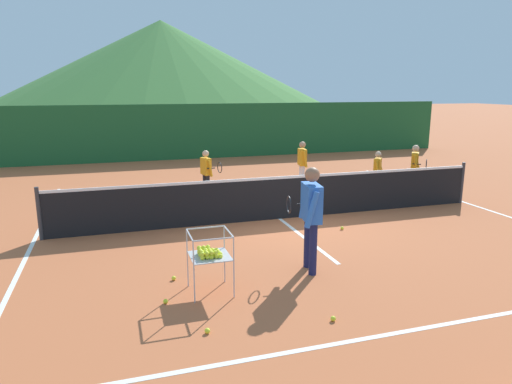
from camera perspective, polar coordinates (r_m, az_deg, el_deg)
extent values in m
plane|color=#BC6038|center=(10.45, 2.94, -3.31)|extent=(120.00, 120.00, 0.00)
cube|color=white|center=(6.27, 19.84, -15.56)|extent=(10.14, 0.08, 0.01)
cube|color=white|center=(14.71, -3.24, 1.46)|extent=(10.14, 0.08, 0.01)
cube|color=white|center=(9.97, -25.71, -5.39)|extent=(0.08, 9.67, 0.01)
cube|color=white|center=(13.05, 24.33, -1.16)|extent=(0.08, 9.67, 0.01)
cube|color=white|center=(10.44, 2.94, -3.30)|extent=(0.08, 5.77, 0.01)
cylinder|color=#333338|center=(9.81, -25.22, -2.45)|extent=(0.08, 0.08, 1.05)
cylinder|color=#333338|center=(12.85, 24.09, 1.05)|extent=(0.08, 0.08, 1.05)
cube|color=black|center=(10.33, 2.97, -0.86)|extent=(9.79, 0.02, 0.92)
cube|color=white|center=(10.22, 3.00, 1.78)|extent=(9.79, 0.03, 0.06)
cylinder|color=#191E4C|center=(7.34, 7.05, -7.03)|extent=(0.13, 0.13, 0.84)
cylinder|color=#191E4C|center=(7.64, 6.41, -6.23)|extent=(0.13, 0.13, 0.84)
cube|color=blue|center=(7.28, 6.87, -1.31)|extent=(0.31, 0.53, 0.59)
sphere|color=#996B4C|center=(7.19, 6.97, 2.14)|extent=(0.23, 0.23, 0.23)
cylinder|color=blue|center=(7.01, 6.92, -2.19)|extent=(0.24, 0.12, 0.58)
cylinder|color=blue|center=(7.55, 5.98, -1.10)|extent=(0.19, 0.12, 0.58)
torus|color=#262628|center=(7.51, 4.07, -1.56)|extent=(0.07, 0.29, 0.29)
cylinder|color=black|center=(7.56, 5.88, -1.49)|extent=(0.22, 0.06, 0.03)
cylinder|color=black|center=(12.51, -6.36, 0.83)|extent=(0.09, 0.09, 0.63)
cylinder|color=black|center=(12.29, -5.93, 0.62)|extent=(0.09, 0.09, 0.63)
cube|color=orange|center=(12.30, -6.21, 3.18)|extent=(0.24, 0.40, 0.44)
sphere|color=#DBAD84|center=(12.24, -6.25, 4.74)|extent=(0.18, 0.18, 0.18)
cylinder|color=orange|center=(12.52, -6.36, 3.23)|extent=(0.18, 0.10, 0.43)
cylinder|color=orange|center=(12.12, -5.67, 2.90)|extent=(0.14, 0.09, 0.44)
torus|color=#262628|center=(12.22, -4.51, 3.03)|extent=(0.08, 0.29, 0.29)
cylinder|color=black|center=(12.12, -5.57, 2.94)|extent=(0.22, 0.07, 0.03)
cylinder|color=silver|center=(13.73, 5.54, 2.02)|extent=(0.10, 0.10, 0.68)
cylinder|color=silver|center=(13.48, 5.80, 1.81)|extent=(0.10, 0.10, 0.68)
cube|color=orange|center=(13.51, 5.73, 4.32)|extent=(0.25, 0.43, 0.48)
sphere|color=tan|center=(13.46, 5.76, 5.83)|extent=(0.19, 0.19, 0.19)
cylinder|color=orange|center=(13.75, 5.73, 4.35)|extent=(0.19, 0.10, 0.46)
cylinder|color=orange|center=(13.30, 6.10, 4.03)|extent=(0.15, 0.09, 0.47)
cylinder|color=silver|center=(13.13, 14.73, 0.99)|extent=(0.09, 0.09, 0.60)
cylinder|color=silver|center=(12.91, 14.58, 0.80)|extent=(0.09, 0.09, 0.60)
cube|color=orange|center=(12.93, 14.78, 3.11)|extent=(0.36, 0.38, 0.42)
sphere|color=#DBAD84|center=(12.88, 14.86, 4.51)|extent=(0.17, 0.17, 0.17)
cylinder|color=orange|center=(13.13, 15.12, 3.12)|extent=(0.17, 0.15, 0.41)
cylinder|color=orange|center=(12.73, 14.78, 2.82)|extent=(0.14, 0.13, 0.41)
cylinder|color=navy|center=(13.67, 18.85, 1.32)|extent=(0.10, 0.10, 0.67)
cylinder|color=navy|center=(13.42, 18.83, 1.12)|extent=(0.10, 0.10, 0.67)
cube|color=orange|center=(13.45, 19.02, 3.61)|extent=(0.39, 0.43, 0.47)
sphere|color=#DBAD84|center=(13.40, 19.13, 5.11)|extent=(0.19, 0.19, 0.19)
cylinder|color=orange|center=(13.68, 19.26, 3.61)|extent=(0.19, 0.17, 0.46)
cylinder|color=orange|center=(13.22, 19.14, 3.31)|extent=(0.15, 0.14, 0.46)
torus|color=#262628|center=(13.23, 20.29, 3.20)|extent=(0.19, 0.25, 0.29)
cylinder|color=black|center=(13.23, 19.23, 3.28)|extent=(0.19, 0.15, 0.03)
cylinder|color=#B7B7BC|center=(6.93, -8.47, -8.10)|extent=(0.02, 0.02, 0.89)
cylinder|color=#B7B7BC|center=(7.03, -3.92, -7.68)|extent=(0.02, 0.02, 0.89)
cylinder|color=#B7B7BC|center=(6.41, -7.67, -9.83)|extent=(0.02, 0.02, 0.89)
cylinder|color=#B7B7BC|center=(6.52, -2.75, -9.34)|extent=(0.02, 0.02, 0.89)
cube|color=#B7B7BC|center=(6.68, -5.72, -7.87)|extent=(0.56, 0.56, 0.01)
cube|color=#B7B7BC|center=(6.83, -6.27, -4.40)|extent=(0.56, 0.02, 0.02)
cube|color=#B7B7BC|center=(6.30, -5.27, -5.85)|extent=(0.56, 0.02, 0.02)
cube|color=#B7B7BC|center=(6.52, -8.21, -5.29)|extent=(0.02, 0.56, 0.02)
cube|color=#B7B7BC|center=(6.62, -3.41, -4.89)|extent=(0.02, 0.56, 0.02)
sphere|color=yellow|center=(6.52, -6.62, -8.08)|extent=(0.07, 0.07, 0.07)
sphere|color=yellow|center=(6.58, -6.71, -7.89)|extent=(0.07, 0.07, 0.07)
sphere|color=yellow|center=(6.64, -6.86, -7.71)|extent=(0.07, 0.07, 0.07)
sphere|color=yellow|center=(6.70, -6.97, -7.49)|extent=(0.07, 0.07, 0.07)
sphere|color=yellow|center=(6.76, -7.00, -7.33)|extent=(0.07, 0.07, 0.07)
sphere|color=yellow|center=(6.54, -6.02, -8.00)|extent=(0.07, 0.07, 0.07)
sphere|color=yellow|center=(6.59, -6.12, -7.86)|extent=(0.07, 0.07, 0.07)
sphere|color=yellow|center=(6.65, -6.27, -7.65)|extent=(0.07, 0.07, 0.07)
sphere|color=yellow|center=(6.72, -6.37, -7.43)|extent=(0.07, 0.07, 0.07)
sphere|color=yellow|center=(6.77, -6.54, -7.28)|extent=(0.07, 0.07, 0.07)
sphere|color=yellow|center=(6.55, -5.52, -7.99)|extent=(0.07, 0.07, 0.07)
sphere|color=yellow|center=(6.61, -5.58, -7.77)|extent=(0.07, 0.07, 0.07)
sphere|color=yellow|center=(6.66, -5.69, -7.61)|extent=(0.07, 0.07, 0.07)
sphere|color=yellow|center=(6.72, -5.79, -7.41)|extent=(0.07, 0.07, 0.07)
sphere|color=yellow|center=(6.79, -5.99, -7.20)|extent=(0.07, 0.07, 0.07)
sphere|color=yellow|center=(6.56, -4.91, -7.90)|extent=(0.07, 0.07, 0.07)
sphere|color=yellow|center=(6.62, -5.07, -7.74)|extent=(0.07, 0.07, 0.07)
sphere|color=yellow|center=(6.68, -5.13, -7.56)|extent=(0.07, 0.07, 0.07)
sphere|color=yellow|center=(6.74, -5.26, -7.35)|extent=(0.07, 0.07, 0.07)
sphere|color=yellow|center=(6.80, -5.40, -7.16)|extent=(0.07, 0.07, 0.07)
sphere|color=yellow|center=(6.57, -4.43, -7.91)|extent=(0.07, 0.07, 0.07)
sphere|color=yellow|center=(6.63, -4.47, -7.65)|extent=(0.07, 0.07, 0.07)
sphere|color=yellow|center=(6.69, -4.62, -7.49)|extent=(0.07, 0.07, 0.07)
sphere|color=yellow|center=(6.76, -4.78, -7.29)|extent=(0.07, 0.07, 0.07)
sphere|color=yellow|center=(6.81, -4.91, -7.16)|extent=(0.07, 0.07, 0.07)
sphere|color=yellow|center=(6.51, -6.64, -7.66)|extent=(0.07, 0.07, 0.07)
sphere|color=yellow|center=(6.57, -6.70, -7.41)|extent=(0.07, 0.07, 0.07)
sphere|color=yellow|center=(6.63, -6.89, -7.27)|extent=(0.07, 0.07, 0.07)
sphere|color=yellow|center=(6.68, -6.99, -7.06)|extent=(0.07, 0.07, 0.07)
sphere|color=yellow|center=(6.74, -7.04, -6.87)|extent=(0.07, 0.07, 0.07)
sphere|color=yellow|center=(6.52, -6.09, -7.59)|extent=(0.07, 0.07, 0.07)
sphere|color=yellow|center=(6.57, -6.21, -7.43)|extent=(0.07, 0.07, 0.07)
sphere|color=yellow|center=(6.63, -6.25, -7.20)|extent=(0.07, 0.07, 0.07)
sphere|color=yellow|center=(6.70, -6.38, -7.04)|extent=(0.07, 0.07, 0.07)
sphere|color=yellow|center=(6.75, -6.49, -6.85)|extent=(0.07, 0.07, 0.07)
sphere|color=yellow|center=(6.52, -5.52, -7.52)|extent=(0.07, 0.07, 0.07)
sphere|color=yellow|center=(6.59, -5.66, -7.36)|extent=(0.07, 0.07, 0.07)
sphere|color=yellow|center=(6.65, -5.77, -7.20)|extent=(0.07, 0.07, 0.07)
sphere|color=yellow|center=(6.70, -5.88, -7.00)|extent=(0.07, 0.07, 0.07)
sphere|color=yellow|center=(6.77, -5.96, -6.77)|extent=(0.07, 0.07, 0.07)
sphere|color=yellow|center=(6.54, -5.00, -7.49)|extent=(0.07, 0.07, 0.07)
sphere|color=yellow|center=(6.62, -11.11, -13.11)|extent=(0.07, 0.07, 0.07)
sphere|color=yellow|center=(9.81, 10.59, -4.39)|extent=(0.07, 0.07, 0.07)
sphere|color=yellow|center=(5.84, -6.03, -16.69)|extent=(0.07, 0.07, 0.07)
sphere|color=yellow|center=(7.33, -10.13, -10.43)|extent=(0.07, 0.07, 0.07)
sphere|color=yellow|center=(6.15, 9.51, -15.17)|extent=(0.07, 0.07, 0.07)
cube|color=#1E5B2D|center=(19.25, -6.85, 7.44)|extent=(22.31, 0.08, 2.24)
cone|color=#427A38|center=(69.42, -11.54, 15.18)|extent=(48.22, 48.22, 12.03)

